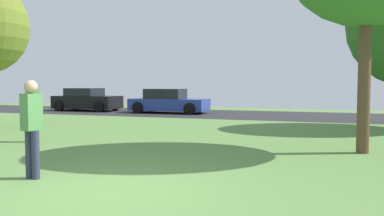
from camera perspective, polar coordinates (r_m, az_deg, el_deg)
The scene contains 6 objects.
ground_plane at distance 6.58m, azimuth -11.47°, elevation -11.56°, with size 44.00×44.00×0.00m, color #5B8442.
road_strip at distance 21.77m, azimuth 10.50°, elevation -1.00°, with size 44.00×6.40×0.01m, color #28282B.
person_catcher at distance 7.72m, azimuth -21.65°, elevation -2.12°, with size 0.30×0.35×1.76m.
person_walking at distance 12.54m, azimuth -21.53°, elevation 0.08°, with size 0.32×0.38×1.79m.
parked_car_black at distance 25.75m, azimuth -14.61°, elevation 1.07°, with size 4.00×2.06×1.39m.
parked_car_blue at distance 23.05m, azimuth -3.39°, elevation 0.86°, with size 4.42×1.93×1.37m.
Camera 1 is at (3.26, -5.46, 1.71)m, focal length 37.84 mm.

